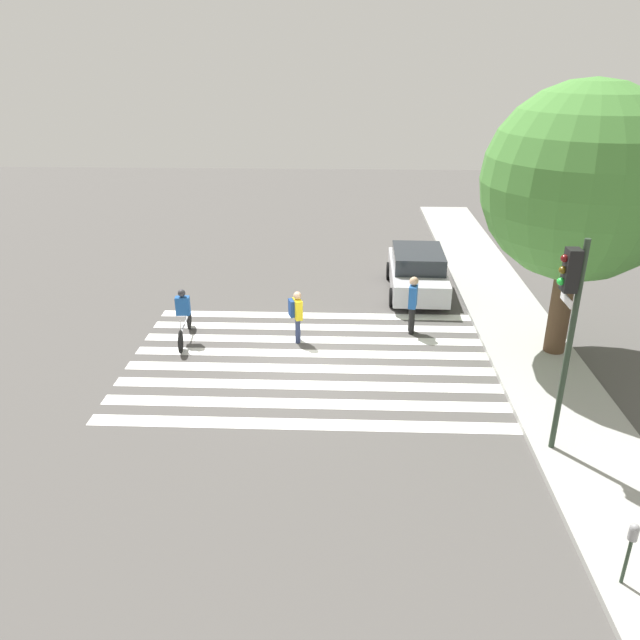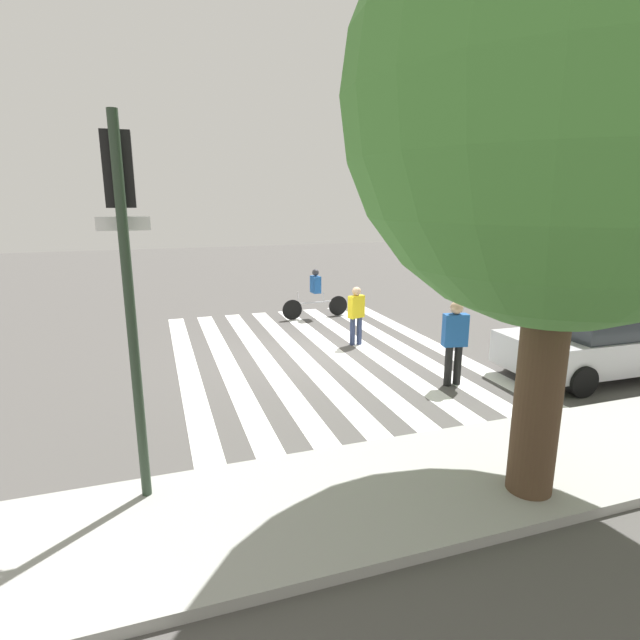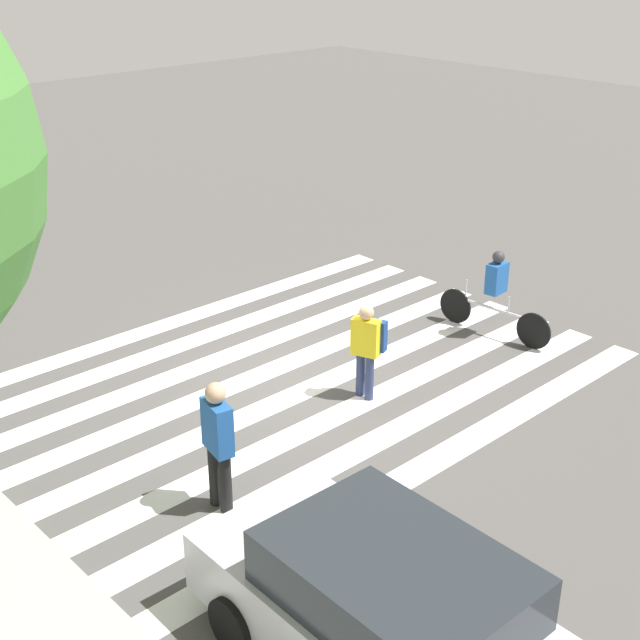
# 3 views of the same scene
# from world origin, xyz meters

# --- Properties ---
(ground_plane) EXTENTS (60.00, 60.00, 0.00)m
(ground_plane) POSITION_xyz_m (0.00, 0.00, 0.00)
(ground_plane) COLOR #4C4947
(crosswalk_stripes) EXTENTS (6.86, 10.00, 0.01)m
(crosswalk_stripes) POSITION_xyz_m (-0.00, 0.00, 0.00)
(crosswalk_stripes) COLOR white
(crosswalk_stripes) RESTS_ON ground_plane
(pedestrian_adult_tall_backpack) EXTENTS (0.53, 0.32, 1.80)m
(pedestrian_adult_tall_backpack) POSITION_xyz_m (-2.02, 3.00, 1.01)
(pedestrian_adult_tall_backpack) COLOR black
(pedestrian_adult_tall_backpack) RESTS_ON ground_plane
(pedestrian_adult_yellow_jacket) EXTENTS (0.48, 0.46, 1.57)m
(pedestrian_adult_yellow_jacket) POSITION_xyz_m (-1.26, -0.45, 0.92)
(pedestrian_adult_yellow_jacket) COLOR navy
(pedestrian_adult_yellow_jacket) RESTS_ON ground_plane
(cyclist_far_lane) EXTENTS (2.30, 0.42, 1.61)m
(cyclist_far_lane) POSITION_xyz_m (-1.21, -3.77, 0.87)
(cyclist_far_lane) COLOR black
(cyclist_far_lane) RESTS_ON ground_plane
(car_parked_far_curb) EXTENTS (4.46, 2.09, 1.55)m
(car_parked_far_curb) POSITION_xyz_m (-5.47, 3.50, 0.79)
(car_parked_far_curb) COLOR #B7B7BC
(car_parked_far_curb) RESTS_ON ground_plane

